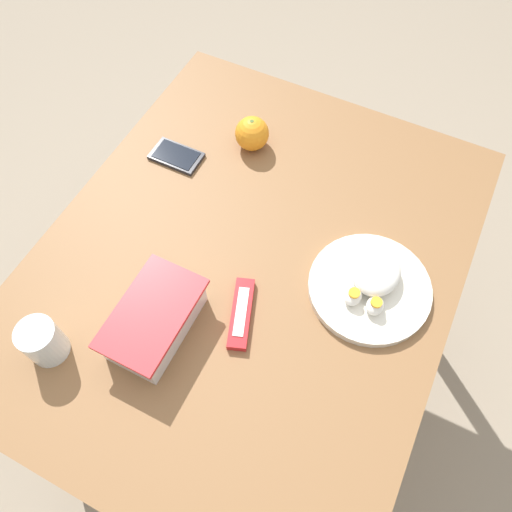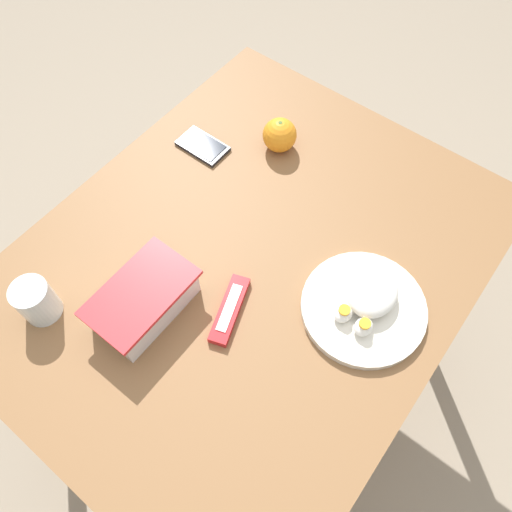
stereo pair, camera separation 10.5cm
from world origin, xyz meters
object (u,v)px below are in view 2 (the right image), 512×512
candy_bar (230,310)px  drinking_glass (36,301)px  orange_fruit (280,135)px  cell_phone (203,146)px  food_container (144,302)px  rice_plate (365,304)px

candy_bar → drinking_glass: bearing=127.4°
orange_fruit → cell_phone: 0.19m
drinking_glass → food_container: bearing=-51.5°
orange_fruit → candy_bar: 0.46m
rice_plate → drinking_glass: size_ratio=2.78×
food_container → orange_fruit: (0.52, 0.05, 0.01)m
food_container → cell_phone: 0.45m
food_container → drinking_glass: drinking_glass is taller
food_container → cell_phone: (0.40, 0.20, -0.03)m
cell_phone → drinking_glass: bearing=-176.5°
orange_fruit → rice_plate: size_ratio=0.33×
rice_plate → drinking_glass: bearing=128.2°
orange_fruit → cell_phone: size_ratio=0.68×
candy_bar → food_container: bearing=126.0°
candy_bar → drinking_glass: (-0.23, 0.30, 0.04)m
food_container → candy_bar: 0.17m
food_container → rice_plate: size_ratio=0.85×
food_container → orange_fruit: orange_fruit is taller
food_container → rice_plate: (0.27, -0.35, -0.02)m
rice_plate → food_container: bearing=128.0°
drinking_glass → cell_phone: bearing=3.5°
orange_fruit → candy_bar: orange_fruit is taller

